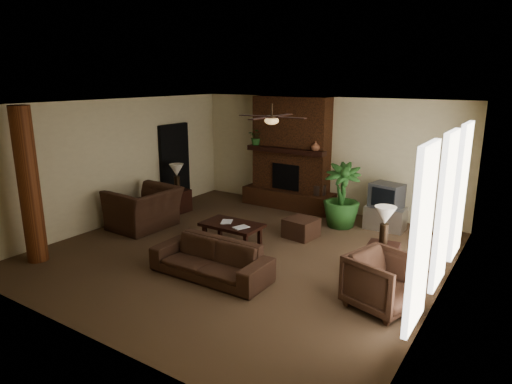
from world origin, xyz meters
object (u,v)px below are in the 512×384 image
Objects in this scene: sofa at (211,253)px; lamp_right at (385,218)px; tv_stand at (385,218)px; floor_vase at (319,195)px; log_column at (29,186)px; ottoman at (301,228)px; lamp_left at (177,172)px; armchair_left at (144,202)px; armchair_right at (383,279)px; side_table_right at (382,260)px; floor_plant at (341,209)px; side_table_left at (178,201)px; coffee_table at (232,226)px.

lamp_right reaches higher than sofa.
floor_vase reaches higher than tv_stand.
floor_vase is 1.18× the size of lamp_right.
log_column is 6.39m from floor_vase.
ottoman is 0.78× the size of floor_vase.
sofa is 4.00m from lamp_left.
armchair_left is 1.79× the size of floor_vase.
sofa reaches higher than floor_vase.
armchair_left is at bearing -156.83° from ottoman.
lamp_right is at bearing 34.52° from armchair_right.
lamp_right is (-0.01, 0.04, 0.73)m from side_table_right.
armchair_left reaches higher than lamp_right.
sofa is at bearing -102.64° from floor_plant.
armchair_right is at bearing -40.44° from ottoman.
floor_vase is at bearing 104.27° from ottoman.
log_column is at bearing -159.14° from sofa.
side_table_left is (0.04, 3.70, -1.12)m from log_column.
side_table_right is (5.20, 0.44, -0.33)m from armchair_left.
log_column is at bearing -152.98° from side_table_right.
lamp_right is at bearing -47.86° from floor_vase.
armchair_right is at bearing 10.13° from sofa.
floor_plant is at bearing 128.10° from side_table_right.
ottoman is 1.09× the size of side_table_left.
sofa reaches higher than tv_stand.
lamp_left is (-0.01, 0.01, 0.73)m from side_table_left.
armchair_right is at bearing -71.95° from lamp_right.
lamp_left is 5.51m from lamp_right.
armchair_right is 1.39× the size of lamp_right.
floor_vase is at bearing 80.20° from coffee_table.
tv_stand is at bearing 22.68° from floor_plant.
sofa is 2.80m from armchair_right.
coffee_table is 2.18× the size of side_table_left.
log_column is 1.95× the size of floor_plant.
side_table_left is at bearing -167.86° from armchair_left.
armchair_left is 4.38m from floor_plant.
lamp_left reaches higher than ottoman.
log_column reaches higher than armchair_right.
floor_plant is 4.07m from lamp_left.
tv_stand is (4.50, 2.83, -0.35)m from armchair_left.
armchair_right is 1.06× the size of tv_stand.
log_column reaches higher than sofa.
armchair_left is at bearing -79.57° from side_table_left.
sofa is 1.51× the size of armchair_left.
lamp_left is at bearing 134.76° from side_table_left.
log_column is 6.17m from lamp_right.
lamp_left is 1.00× the size of lamp_right.
log_column reaches higher than side_table_right.
floor_plant is (-1.94, 3.11, -0.05)m from armchair_right.
armchair_right reaches higher than coffee_table.
armchair_left is at bearing -79.30° from lamp_left.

